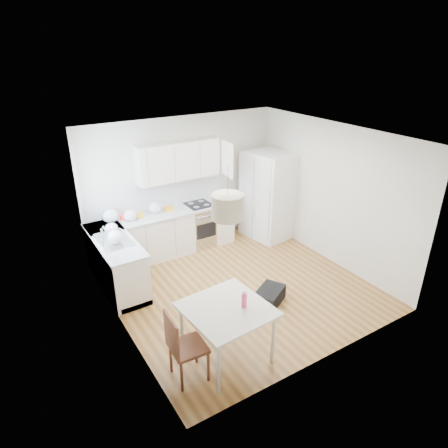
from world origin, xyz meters
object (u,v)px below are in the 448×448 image
object	(u,v)px
refrigerator	(269,196)
dining_table	(227,314)
dining_chair	(188,345)
gym_bag	(270,296)

from	to	relation	value
refrigerator	dining_table	world-z (taller)	refrigerator
dining_chair	dining_table	bearing A→B (deg)	6.57
dining_chair	gym_bag	distance (m)	2.06
dining_table	refrigerator	bearing A→B (deg)	40.37
refrigerator	dining_table	xyz separation A→B (m)	(-2.82, -2.77, -0.21)
dining_table	dining_chair	world-z (taller)	dining_chair
refrigerator	dining_chair	distance (m)	4.44
refrigerator	dining_chair	bearing A→B (deg)	-148.31
dining_table	gym_bag	world-z (taller)	dining_table
dining_chair	gym_bag	world-z (taller)	dining_chair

